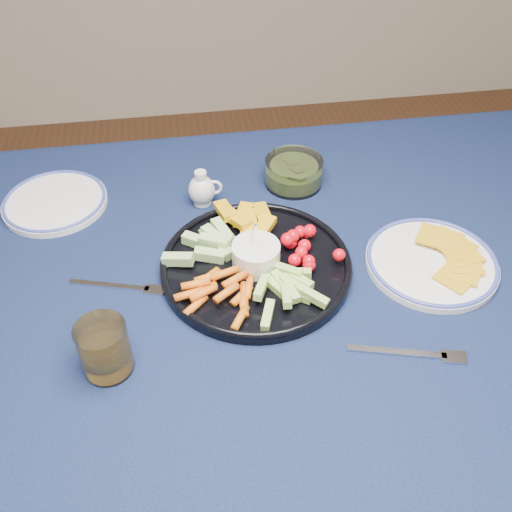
{
  "coord_description": "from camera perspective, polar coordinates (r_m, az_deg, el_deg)",
  "views": [
    {
      "loc": [
        -0.08,
        -0.72,
        1.5
      ],
      "look_at": [
        0.03,
        0.03,
        0.78
      ],
      "focal_mm": 40.0,
      "sensor_mm": 36.0,
      "label": 1
    }
  ],
  "objects": [
    {
      "name": "pickle_bowl",
      "position": [
        1.28,
        3.79,
        8.27
      ],
      "size": [
        0.13,
        0.13,
        0.06
      ],
      "color": "silver",
      "rests_on": "dining_table"
    },
    {
      "name": "crudite_platter",
      "position": [
        1.06,
        -0.14,
        -0.67
      ],
      "size": [
        0.36,
        0.36,
        0.11
      ],
      "color": "black",
      "rests_on": "dining_table"
    },
    {
      "name": "side_plate_extra",
      "position": [
        1.29,
        -19.47,
        5.15
      ],
      "size": [
        0.22,
        0.22,
        0.02
      ],
      "color": "white",
      "rests_on": "dining_table"
    },
    {
      "name": "juice_tumbler",
      "position": [
        0.93,
        -14.84,
        -9.16
      ],
      "size": [
        0.08,
        0.08,
        0.1
      ],
      "color": "silver",
      "rests_on": "dining_table"
    },
    {
      "name": "creamer_pitcher",
      "position": [
        1.22,
        -5.41,
        6.62
      ],
      "size": [
        0.07,
        0.06,
        0.08
      ],
      "color": "silver",
      "rests_on": "dining_table"
    },
    {
      "name": "fork_left",
      "position": [
        1.07,
        -12.93,
        -3.05
      ],
      "size": [
        0.18,
        0.07,
        0.0
      ],
      "color": "silver",
      "rests_on": "dining_table"
    },
    {
      "name": "fork_right",
      "position": [
        0.98,
        15.77,
        -9.41
      ],
      "size": [
        0.19,
        0.07,
        0.0
      ],
      "color": "silver",
      "rests_on": "dining_table"
    },
    {
      "name": "cheese_plate",
      "position": [
        1.13,
        17.19,
        -0.44
      ],
      "size": [
        0.25,
        0.25,
        0.03
      ],
      "color": "white",
      "rests_on": "dining_table"
    },
    {
      "name": "dining_table",
      "position": [
        1.11,
        -1.38,
        -6.1
      ],
      "size": [
        1.67,
        1.07,
        0.75
      ],
      "color": "#4F2B1A",
      "rests_on": "ground"
    }
  ]
}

